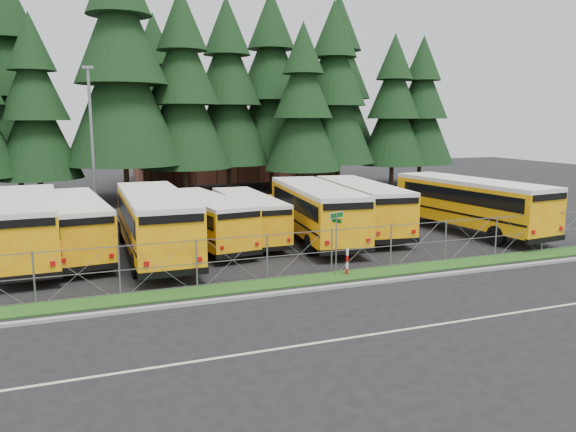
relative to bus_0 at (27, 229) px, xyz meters
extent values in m
plane|color=black|center=(13.70, -6.20, -1.59)|extent=(120.00, 120.00, 0.00)
cube|color=gray|center=(13.70, -9.30, -1.53)|extent=(50.00, 0.25, 0.12)
cube|color=#194012|center=(13.70, -7.90, -1.56)|extent=(50.00, 1.40, 0.06)
cube|color=beige|center=(13.70, -14.20, -1.58)|extent=(50.00, 0.12, 0.01)
cube|color=brown|center=(19.70, 33.80, 1.41)|extent=(22.00, 10.00, 6.00)
cylinder|color=gray|center=(12.70, -7.64, -0.19)|extent=(0.06, 0.06, 2.80)
cube|color=#0B5315|center=(12.70, -7.64, 1.09)|extent=(0.75, 0.33, 0.22)
cube|color=white|center=(12.70, -7.64, 1.09)|extent=(0.78, 0.34, 0.26)
cube|color=#0B5315|center=(12.70, -7.64, 0.85)|extent=(0.23, 0.52, 0.18)
cylinder|color=#B20C0C|center=(13.19, -7.75, -0.99)|extent=(0.11, 0.11, 1.20)
cylinder|color=gray|center=(3.49, 10.46, 3.41)|extent=(0.20, 0.20, 10.00)
cube|color=gray|center=(3.49, 10.46, 8.46)|extent=(0.70, 0.35, 0.18)
camera|label=1|loc=(2.35, -29.02, 5.14)|focal=35.00mm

